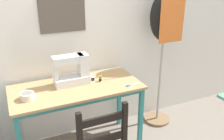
{
  "coord_description": "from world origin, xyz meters",
  "views": [
    {
      "loc": [
        -0.58,
        -1.81,
        1.78
      ],
      "look_at": [
        0.36,
        0.26,
        0.86
      ],
      "focal_mm": 40.0,
      "sensor_mm": 36.0,
      "label": 1
    }
  ],
  "objects_px": {
    "thread_spool_mid_table": "(100,79)",
    "fabric_bowl": "(27,96)",
    "scissors": "(130,85)",
    "sewing_machine": "(73,70)",
    "thread_spool_near_machine": "(93,79)",
    "dress_form": "(164,25)",
    "thread_spool_far_edge": "(100,75)"
  },
  "relations": [
    {
      "from": "scissors",
      "to": "fabric_bowl",
      "type": "bearing_deg",
      "value": 172.41
    },
    {
      "from": "fabric_bowl",
      "to": "thread_spool_near_machine",
      "type": "height_order",
      "value": "fabric_bowl"
    },
    {
      "from": "fabric_bowl",
      "to": "thread_spool_mid_table",
      "type": "height_order",
      "value": "fabric_bowl"
    },
    {
      "from": "sewing_machine",
      "to": "scissors",
      "type": "xyz_separation_m",
      "value": [
        0.48,
        -0.27,
        -0.14
      ]
    },
    {
      "from": "dress_form",
      "to": "thread_spool_mid_table",
      "type": "bearing_deg",
      "value": -172.36
    },
    {
      "from": "scissors",
      "to": "sewing_machine",
      "type": "bearing_deg",
      "value": 150.78
    },
    {
      "from": "sewing_machine",
      "to": "dress_form",
      "type": "height_order",
      "value": "dress_form"
    },
    {
      "from": "fabric_bowl",
      "to": "scissors",
      "type": "distance_m",
      "value": 0.95
    },
    {
      "from": "sewing_machine",
      "to": "scissors",
      "type": "distance_m",
      "value": 0.57
    },
    {
      "from": "thread_spool_mid_table",
      "to": "thread_spool_far_edge",
      "type": "height_order",
      "value": "thread_spool_mid_table"
    },
    {
      "from": "thread_spool_mid_table",
      "to": "fabric_bowl",
      "type": "bearing_deg",
      "value": -173.37
    },
    {
      "from": "sewing_machine",
      "to": "fabric_bowl",
      "type": "height_order",
      "value": "sewing_machine"
    },
    {
      "from": "thread_spool_near_machine",
      "to": "dress_form",
      "type": "distance_m",
      "value": 0.98
    },
    {
      "from": "sewing_machine",
      "to": "thread_spool_mid_table",
      "type": "distance_m",
      "value": 0.29
    },
    {
      "from": "thread_spool_near_machine",
      "to": "sewing_machine",
      "type": "bearing_deg",
      "value": 176.24
    },
    {
      "from": "sewing_machine",
      "to": "thread_spool_far_edge",
      "type": "xyz_separation_m",
      "value": [
        0.29,
        0.04,
        -0.12
      ]
    },
    {
      "from": "thread_spool_near_machine",
      "to": "fabric_bowl",
      "type": "bearing_deg",
      "value": -168.44
    },
    {
      "from": "fabric_bowl",
      "to": "thread_spool_far_edge",
      "type": "height_order",
      "value": "fabric_bowl"
    },
    {
      "from": "dress_form",
      "to": "thread_spool_far_edge",
      "type": "bearing_deg",
      "value": -179.72
    },
    {
      "from": "thread_spool_far_edge",
      "to": "fabric_bowl",
      "type": "bearing_deg",
      "value": -166.04
    },
    {
      "from": "thread_spool_mid_table",
      "to": "dress_form",
      "type": "height_order",
      "value": "dress_form"
    },
    {
      "from": "thread_spool_mid_table",
      "to": "thread_spool_far_edge",
      "type": "bearing_deg",
      "value": 67.71
    },
    {
      "from": "sewing_machine",
      "to": "thread_spool_near_machine",
      "type": "bearing_deg",
      "value": -3.76
    },
    {
      "from": "scissors",
      "to": "thread_spool_far_edge",
      "type": "bearing_deg",
      "value": 121.19
    },
    {
      "from": "thread_spool_near_machine",
      "to": "dress_form",
      "type": "height_order",
      "value": "dress_form"
    },
    {
      "from": "sewing_machine",
      "to": "fabric_bowl",
      "type": "bearing_deg",
      "value": -162.32
    },
    {
      "from": "fabric_bowl",
      "to": "scissors",
      "type": "bearing_deg",
      "value": -7.59
    },
    {
      "from": "thread_spool_far_edge",
      "to": "dress_form",
      "type": "xyz_separation_m",
      "value": [
        0.76,
        0.0,
        0.46
      ]
    },
    {
      "from": "fabric_bowl",
      "to": "thread_spool_near_machine",
      "type": "relative_size",
      "value": 2.88
    },
    {
      "from": "fabric_bowl",
      "to": "thread_spool_mid_table",
      "type": "relative_size",
      "value": 2.88
    },
    {
      "from": "fabric_bowl",
      "to": "dress_form",
      "type": "distance_m",
      "value": 1.59
    },
    {
      "from": "thread_spool_near_machine",
      "to": "dress_form",
      "type": "relative_size",
      "value": 0.03
    }
  ]
}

